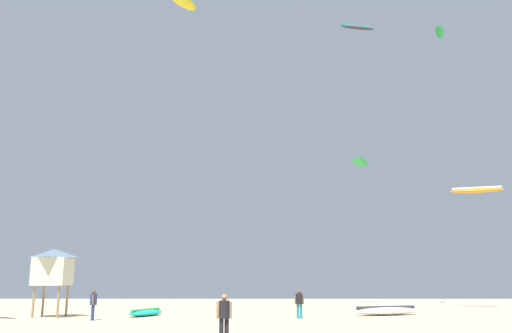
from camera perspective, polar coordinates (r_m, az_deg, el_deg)
The scene contains 11 objects.
person_foreground at distance 19.93m, azimuth -3.36°, elevation -15.21°, with size 0.54×0.38×1.67m.
person_midground at distance 33.36m, azimuth 4.57°, elevation -13.94°, with size 0.55×0.38×1.67m.
person_left at distance 32.86m, azimuth -16.71°, elevation -13.48°, with size 0.38×0.56×1.70m.
kite_grounded_near at distance 37.41m, azimuth 13.51°, elevation -14.52°, with size 5.04×3.31×0.58m.
kite_grounded_mid at distance 36.31m, azimuth -11.49°, elevation -14.79°, with size 2.16×3.95×0.48m.
lifeguard_tower at distance 36.67m, azimuth -20.52°, elevation -9.81°, with size 2.30×2.30×4.15m.
kite_aloft_1 at distance 55.60m, azimuth 10.58°, elevation 14.14°, with size 3.58×1.78×0.70m.
kite_aloft_2 at distance 43.22m, azimuth 10.85°, elevation 0.43°, with size 2.16×3.24×0.54m.
kite_aloft_3 at distance 50.03m, azimuth 22.16°, elevation -2.32°, with size 4.53×2.48×0.66m.
kite_aloft_4 at distance 51.55m, azimuth -7.68°, elevation 16.82°, with size 2.77×3.56×0.92m.
kite_aloft_5 at distance 56.23m, azimuth 18.70°, elevation 13.21°, with size 1.60×2.96×0.68m.
Camera 1 is at (0.23, -14.09, 2.05)m, focal length 38.11 mm.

